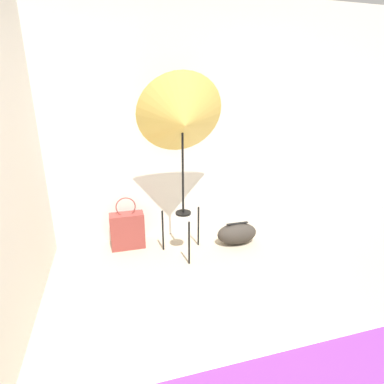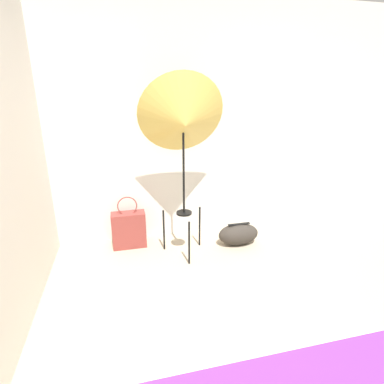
% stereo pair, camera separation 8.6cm
% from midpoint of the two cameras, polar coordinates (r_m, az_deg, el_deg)
% --- Properties ---
extents(wall_back, '(8.00, 0.05, 2.60)m').
position_cam_midpoint_polar(wall_back, '(3.36, -3.40, 12.61)').
color(wall_back, silver).
rests_on(wall_back, ground_plane).
extents(photo_umbrella, '(0.84, 0.55, 1.83)m').
position_cam_midpoint_polar(photo_umbrella, '(2.87, -0.82, 13.46)').
color(photo_umbrella, black).
rests_on(photo_umbrella, ground_plane).
extents(tote_bag, '(0.36, 0.17, 0.59)m').
position_cam_midpoint_polar(tote_bag, '(3.39, -11.20, -6.99)').
color(tote_bag, brown).
rests_on(tote_bag, ground_plane).
extents(duffel_bag, '(0.46, 0.24, 0.25)m').
position_cam_midpoint_polar(duffel_bag, '(3.46, 9.53, -7.92)').
color(duffel_bag, '#332D28').
rests_on(duffel_bag, ground_plane).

